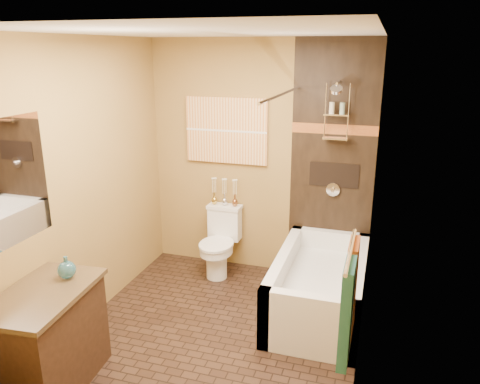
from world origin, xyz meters
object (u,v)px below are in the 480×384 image
at_px(sunset_painting, 226,131).
at_px(bathtub, 319,290).
at_px(vanity, 47,340).
at_px(toilet, 220,242).

xyz_separation_m(sunset_painting, bathtub, (1.16, -0.73, -1.33)).
bearing_deg(vanity, bathtub, 38.23).
height_order(toilet, vanity, vanity).
relative_size(sunset_painting, bathtub, 0.60).
distance_m(toilet, vanity, 2.16).
height_order(sunset_painting, vanity, sunset_painting).
distance_m(bathtub, vanity, 2.36).
bearing_deg(sunset_painting, vanity, -103.69).
bearing_deg(bathtub, sunset_painting, 147.91).
relative_size(bathtub, vanity, 1.63).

